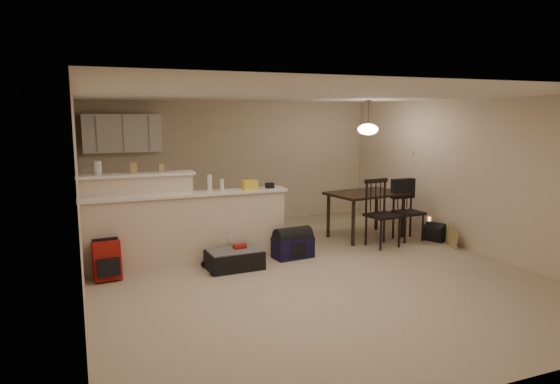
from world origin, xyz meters
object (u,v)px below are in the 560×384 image
dining_table (366,198)px  black_daypack (435,233)px  dining_chair_far (408,211)px  suitcase (234,260)px  navy_duffel (293,247)px  pendant_lamp (368,129)px  dining_chair_near (383,214)px  red_backpack (107,261)px

dining_table → black_daypack: size_ratio=4.30×
dining_chair_far → suitcase: 3.45m
dining_table → black_daypack: bearing=-44.4°
dining_chair_far → navy_duffel: dining_chair_far is taller
dining_table → pendant_lamp: (-0.00, -0.00, 1.25)m
suitcase → dining_chair_near: bearing=2.4°
pendant_lamp → navy_duffel: pendant_lamp is taller
pendant_lamp → red_backpack: size_ratio=1.15×
navy_duffel → suitcase: bearing=-174.9°
suitcase → black_daypack: bearing=0.3°
pendant_lamp → dining_chair_near: size_ratio=0.54×
navy_duffel → black_daypack: navy_duffel is taller
black_daypack → dining_chair_near: bearing=61.9°
dining_table → red_backpack: size_ratio=2.72×
dining_chair_near → black_daypack: (1.07, -0.04, -0.42)m
pendant_lamp → navy_duffel: (-1.77, -0.71, -1.82)m
dining_chair_near → pendant_lamp: bearing=75.9°
suitcase → red_backpack: size_ratio=1.47×
pendant_lamp → dining_chair_far: (0.60, -0.46, -1.46)m
dining_chair_far → suitcase: bearing=-172.6°
dining_table → pendant_lamp: bearing=-143.8°
dining_table → pendant_lamp: 1.25m
dining_chair_near → suitcase: bearing=177.3°
red_backpack → dining_chair_far: bearing=-1.8°
dining_chair_near → red_backpack: dining_chair_near is taller
dining_table → dining_chair_far: bearing=-46.0°
dining_chair_far → navy_duffel: bearing=-174.0°
dining_chair_near → black_daypack: dining_chair_near is taller
dining_chair_near → dining_chair_far: (0.68, 0.21, -0.04)m
pendant_lamp → dining_chair_far: bearing=-37.2°
dining_table → dining_chair_near: bearing=-105.1°
red_backpack → navy_duffel: 2.79m
pendant_lamp → dining_chair_near: 1.57m
dining_table → dining_chair_near: 0.69m
dining_chair_far → black_daypack: bearing=-33.1°
dining_chair_far → dining_table: bearing=142.6°
navy_duffel → dining_chair_near: bearing=-4.3°
pendant_lamp → navy_duffel: bearing=-158.0°
red_backpack → black_daypack: (5.55, 0.02, -0.12)m
suitcase → red_backpack: (-1.76, 0.18, 0.14)m
dining_chair_near → suitcase: dining_chair_near is taller
dining_table → red_backpack: 4.63m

